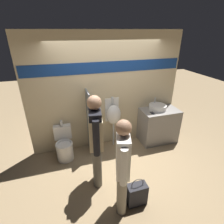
# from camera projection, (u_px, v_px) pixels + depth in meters

# --- Properties ---
(ground_plane) EXTENTS (16.00, 16.00, 0.00)m
(ground_plane) POSITION_uv_depth(u_px,v_px,m) (114.00, 155.00, 4.14)
(ground_plane) COLOR #997F5B
(display_wall) EXTENTS (3.61, 0.07, 2.70)m
(display_wall) POSITION_uv_depth(u_px,v_px,m) (107.00, 93.00, 4.07)
(display_wall) COLOR beige
(display_wall) RESTS_ON ground_plane
(sink_counter) EXTENTS (0.93, 0.58, 0.88)m
(sink_counter) POSITION_uv_depth(u_px,v_px,m) (158.00, 125.00, 4.53)
(sink_counter) COLOR gray
(sink_counter) RESTS_ON ground_plane
(sink_basin) EXTENTS (0.43, 0.43, 0.26)m
(sink_basin) POSITION_uv_depth(u_px,v_px,m) (157.00, 107.00, 4.36)
(sink_basin) COLOR white
(sink_basin) RESTS_ON sink_counter
(cell_phone) EXTENTS (0.07, 0.14, 0.01)m
(cell_phone) POSITION_uv_depth(u_px,v_px,m) (152.00, 113.00, 4.17)
(cell_phone) COLOR #232328
(cell_phone) RESTS_ON sink_counter
(divider_near_counter) EXTENTS (0.03, 0.45, 1.52)m
(divider_near_counter) POSITION_uv_depth(u_px,v_px,m) (89.00, 123.00, 3.98)
(divider_near_counter) COLOR slate
(divider_near_counter) RESTS_ON ground_plane
(urinal_near_counter) EXTENTS (0.36, 0.30, 1.26)m
(urinal_near_counter) POSITION_uv_depth(u_px,v_px,m) (113.00, 115.00, 4.18)
(urinal_near_counter) COLOR silver
(urinal_near_counter) RESTS_ON ground_plane
(toilet) EXTENTS (0.39, 0.55, 0.86)m
(toilet) POSITION_uv_depth(u_px,v_px,m) (64.00, 146.00, 3.96)
(toilet) COLOR white
(toilet) RESTS_ON ground_plane
(person_in_vest) EXTENTS (0.30, 0.61, 1.78)m
(person_in_vest) POSITION_uv_depth(u_px,v_px,m) (96.00, 137.00, 2.98)
(person_in_vest) COLOR #666056
(person_in_vest) RESTS_ON ground_plane
(person_with_lanyard) EXTENTS (0.29, 0.55, 1.64)m
(person_with_lanyard) POSITION_uv_depth(u_px,v_px,m) (122.00, 165.00, 2.54)
(person_with_lanyard) COLOR gray
(person_with_lanyard) RESTS_ON ground_plane
(shopping_bag) EXTENTS (0.33, 0.18, 0.54)m
(shopping_bag) POSITION_uv_depth(u_px,v_px,m) (137.00, 194.00, 2.92)
(shopping_bag) COLOR #232328
(shopping_bag) RESTS_ON ground_plane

